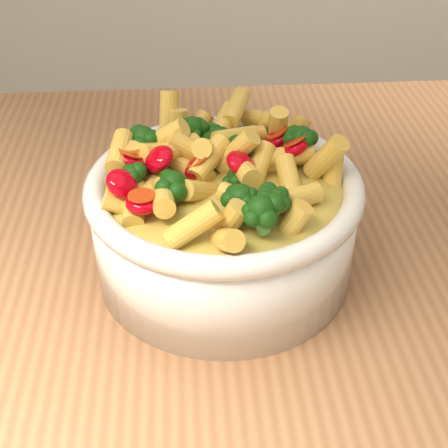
{
  "coord_description": "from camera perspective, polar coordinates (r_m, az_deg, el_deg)",
  "views": [
    {
      "loc": [
        -0.12,
        -0.42,
        1.26
      ],
      "look_at": [
        -0.09,
        0.01,
        0.95
      ],
      "focal_mm": 50.0,
      "sensor_mm": 36.0,
      "label": 1
    }
  ],
  "objects": [
    {
      "name": "serving_bowl",
      "position": [
        0.53,
        -0.0,
        0.11
      ],
      "size": [
        0.23,
        0.23,
        0.1
      ],
      "color": "white",
      "rests_on": "table"
    },
    {
      "name": "pasta_salad",
      "position": [
        0.49,
        0.0,
        5.79
      ],
      "size": [
        0.18,
        0.18,
        0.04
      ],
      "color": "#FFBD50",
      "rests_on": "serving_bowl"
    },
    {
      "name": "table",
      "position": [
        0.63,
        8.46,
        -11.2
      ],
      "size": [
        1.2,
        0.8,
        0.9
      ],
      "color": "#AA7248",
      "rests_on": "ground"
    }
  ]
}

